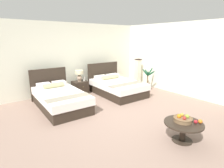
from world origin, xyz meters
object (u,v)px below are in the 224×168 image
loose_orange (200,121)px  floor_lamp_corner (138,72)px  table_lamp (79,74)px  potted_palm (147,84)px  nightstand (80,87)px  loose_apple (196,122)px  vase (84,79)px  bed_near_corner (117,87)px  fruit_bowl (183,119)px  bed_near_window (60,98)px  coffee_table (183,127)px

loose_orange → floor_lamp_corner: size_ratio=0.07×
table_lamp → potted_palm: bearing=-26.2°
nightstand → floor_lamp_corner: floor_lamp_corner is taller
loose_apple → vase: bearing=91.4°
floor_lamp_corner → loose_orange: bearing=-119.6°
bed_near_corner → table_lamp: bearing=139.7°
bed_near_corner → loose_apple: (-0.82, -3.55, 0.16)m
potted_palm → bed_near_corner: bearing=167.8°
vase → fruit_bowl: vase is taller
bed_near_window → nightstand: size_ratio=4.21×
fruit_bowl → vase: bearing=89.7°
table_lamp → loose_orange: table_lamp is taller
table_lamp → potted_palm: size_ratio=0.47×
bed_near_corner → floor_lamp_corner: 1.64m
bed_near_corner → potted_palm: size_ratio=2.34×
floor_lamp_corner → nightstand: bearing=170.0°
loose_orange → table_lamp: bearing=94.3°
bed_near_window → coffee_table: (1.29, -3.38, 0.02)m
loose_apple → floor_lamp_corner: 4.64m
loose_apple → potted_palm: 3.93m
bed_near_window → coffee_table: 3.62m
table_lamp → fruit_bowl: (0.14, -4.26, -0.28)m
table_lamp → vase: bearing=-20.5°
loose_apple → floor_lamp_corner: (2.37, 3.98, 0.15)m
potted_palm → coffee_table: bearing=-127.5°
table_lamp → bed_near_window: bearing=-142.0°
fruit_bowl → floor_lamp_corner: size_ratio=0.32×
vase → bed_near_corner: bearing=-43.0°
vase → loose_orange: bearing=-87.6°
coffee_table → fruit_bowl: size_ratio=2.05×
loose_orange → bed_near_corner: bearing=78.4°
table_lamp → vase: table_lamp is taller
floor_lamp_corner → vase: bearing=170.3°
potted_palm → table_lamp: bearing=153.8°
bed_near_window → fruit_bowl: bearing=-68.5°
bed_near_window → loose_apple: (1.44, -3.55, 0.16)m
floor_lamp_corner → bed_near_corner: bearing=-164.5°
nightstand → coffee_table: (0.11, -4.28, 0.07)m
coffee_table → bed_near_window: bearing=110.8°
coffee_table → vase: bearing=89.4°
bed_near_corner → vase: bed_near_corner is taller
fruit_bowl → loose_orange: bearing=-52.0°
floor_lamp_corner → potted_palm: 0.83m
bed_near_corner → potted_palm: 1.43m
table_lamp → floor_lamp_corner: (2.64, -0.48, -0.16)m
floor_lamp_corner → fruit_bowl: bearing=-123.5°
bed_near_corner → loose_apple: bearing=-102.9°
bed_near_corner → table_lamp: bed_near_corner is taller
table_lamp → fruit_bowl: 4.27m
bed_near_window → vase: (1.33, 0.86, 0.29)m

